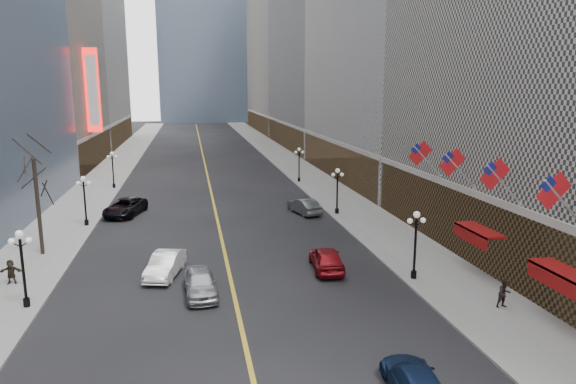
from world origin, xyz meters
name	(u,v)px	position (x,y,z in m)	size (l,w,h in m)	color
sidewalk_east	(308,176)	(14.00, 70.00, 0.07)	(6.00, 230.00, 0.15)	gray
sidewalk_west	(101,183)	(-14.00, 70.00, 0.07)	(6.00, 230.00, 0.15)	gray
lane_line	(206,169)	(0.00, 80.00, 0.01)	(0.25, 200.00, 0.02)	gold
bldg_east_c	(345,29)	(29.88, 106.00, 24.18)	(26.60, 40.60, 48.80)	gray
bldg_east_d	(301,20)	(29.90, 149.00, 31.17)	(26.60, 46.60, 62.80)	#ADA390
streetlamp_east_1	(416,238)	(11.80, 30.00, 2.90)	(1.26, 0.44, 4.52)	black
streetlamp_east_2	(337,186)	(11.80, 48.00, 2.90)	(1.26, 0.44, 4.52)	black
streetlamp_east_3	(299,161)	(11.80, 66.00, 2.90)	(1.26, 0.44, 4.52)	black
streetlamp_west_1	(22,261)	(-11.80, 30.00, 2.90)	(1.26, 0.44, 4.52)	black
streetlamp_west_2	(84,195)	(-11.80, 48.00, 2.90)	(1.26, 0.44, 4.52)	black
streetlamp_west_3	(113,166)	(-11.80, 66.00, 2.90)	(1.26, 0.44, 4.52)	black
flag_2	(557,194)	(15.31, 22.00, 7.29)	(2.87, 0.12, 2.87)	#B2B2B7
flag_3	(497,177)	(15.31, 27.00, 7.29)	(2.87, 0.12, 2.87)	#B2B2B7
flag_4	(455,165)	(15.31, 32.00, 7.29)	(2.87, 0.12, 2.87)	#B2B2B7
flag_5	(422,155)	(15.31, 37.00, 7.29)	(2.87, 0.12, 2.87)	#B2B2B7
awning_b	(562,274)	(16.11, 22.00, 3.08)	(1.40, 4.00, 0.93)	maroon
awning_c	(477,232)	(16.11, 30.00, 3.08)	(1.40, 4.00, 0.93)	maroon
theatre_marquee	(93,90)	(-15.88, 80.00, 12.00)	(2.00, 0.55, 12.00)	red
tree_west_far	(35,174)	(-13.50, 40.00, 6.24)	(3.60, 3.60, 7.92)	#2D231C
car_nb_near	(200,283)	(-2.00, 30.11, 0.79)	(1.87, 4.66, 1.59)	#9FA1A7
car_nb_mid	(165,265)	(-4.23, 33.90, 0.79)	(1.68, 4.81, 1.58)	white
car_nb_far	(125,207)	(-8.82, 51.77, 0.83)	(2.76, 5.98, 1.66)	black
car_sb_near	(415,382)	(6.32, 17.80, 0.70)	(1.97, 4.85, 1.41)	#132548
car_sb_mid	(326,259)	(6.68, 32.97, 0.83)	(1.95, 4.85, 1.65)	maroon
car_sb_far	(304,206)	(8.69, 49.09, 0.78)	(1.65, 4.74, 1.56)	#515759
ped_east_walk	(504,294)	(14.88, 24.77, 0.97)	(0.80, 0.44, 1.64)	black
ped_west_far	(11,272)	(-13.80, 33.95, 0.94)	(1.47, 0.42, 1.58)	black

